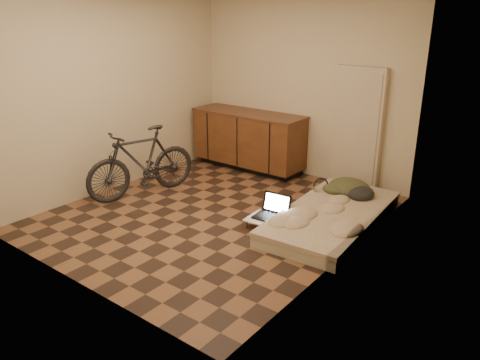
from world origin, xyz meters
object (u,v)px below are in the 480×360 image
Objects in this scene: bicycle at (141,159)px; futon at (332,217)px; lap_desk at (273,221)px; laptop at (272,212)px.

futon is (2.50, 0.72, -0.43)m from bicycle.
futon is 0.71m from lap_desk.
laptop reaches higher than lap_desk.
bicycle is 2.64m from futon.
bicycle is 0.75× the size of futon.
futon is at bearing 33.34° from laptop.
bicycle is at bearing -175.87° from laptop.
laptop reaches higher than futon.
futon is at bearing 31.12° from bicycle.
futon reaches higher than lap_desk.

